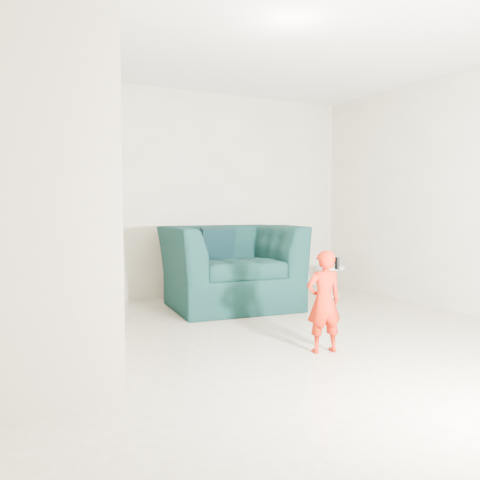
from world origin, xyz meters
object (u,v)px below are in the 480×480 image
object	(u,v)px
armchair	(230,266)
toddler	(324,302)
staircase	(21,241)
side_table	(329,276)

from	to	relation	value
armchair	toddler	world-z (taller)	armchair
toddler	staircase	xyz separation A→B (m)	(-2.24, 0.70, 0.53)
armchair	toddler	bearing A→B (deg)	-88.23
armchair	staircase	distance (m)	2.77
toddler	staircase	world-z (taller)	staircase
armchair	side_table	distance (m)	1.50
side_table	staircase	xyz separation A→B (m)	(-3.85, -1.37, 0.67)
armchair	toddler	distance (m)	2.05
toddler	staircase	distance (m)	2.40
armchair	side_table	size ratio (longest dim) A/B	3.63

